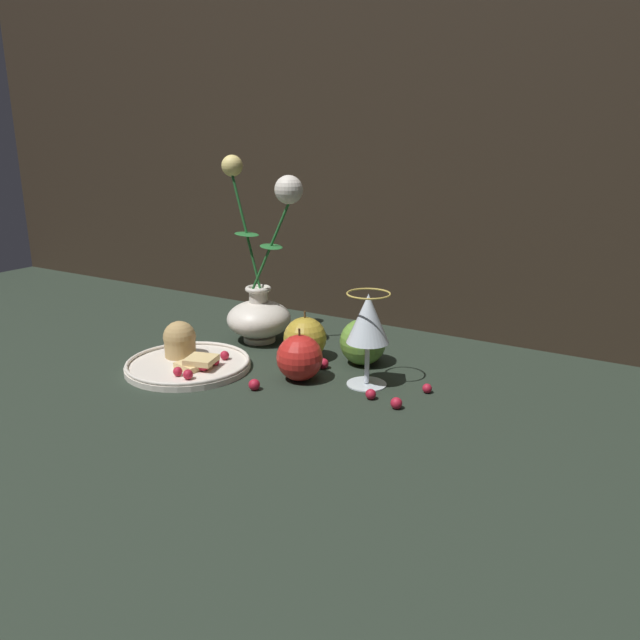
{
  "coord_description": "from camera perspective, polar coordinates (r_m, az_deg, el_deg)",
  "views": [
    {
      "loc": [
        0.59,
        -0.85,
        0.39
      ],
      "look_at": [
        0.07,
        -0.0,
        0.1
      ],
      "focal_mm": 35.0,
      "sensor_mm": 36.0,
      "label": 1
    }
  ],
  "objects": [
    {
      "name": "plate_with_pastries",
      "position": [
        1.13,
        -12.11,
        -3.39
      ],
      "size": [
        0.22,
        0.22,
        0.08
      ],
      "color": "silver",
      "rests_on": "ground_plane"
    },
    {
      "name": "berry_front_center",
      "position": [
        0.98,
        4.66,
        -6.78
      ],
      "size": [
        0.02,
        0.02,
        0.02
      ],
      "primitive_type": "sphere",
      "color": "#AD192D",
      "rests_on": "ground_plane"
    },
    {
      "name": "apple_at_table_edge",
      "position": [
        1.04,
        -1.88,
        -3.47
      ],
      "size": [
        0.08,
        0.08,
        0.09
      ],
      "color": "red",
      "rests_on": "ground_plane"
    },
    {
      "name": "berry_under_candlestick",
      "position": [
        1.1,
        0.31,
        -4.0
      ],
      "size": [
        0.02,
        0.02,
        0.02
      ],
      "primitive_type": "sphere",
      "color": "#AD192D",
      "rests_on": "ground_plane"
    },
    {
      "name": "apple_beside_vase",
      "position": [
        1.14,
        -1.52,
        -1.67
      ],
      "size": [
        0.08,
        0.08,
        0.09
      ],
      "color": "#B2932D",
      "rests_on": "ground_plane"
    },
    {
      "name": "ground_plane",
      "position": [
        1.1,
        -3.03,
        -4.45
      ],
      "size": [
        2.4,
        2.4,
        0.0
      ],
      "primitive_type": "plane",
      "color": "#232D23",
      "rests_on": "ground"
    },
    {
      "name": "wine_glass",
      "position": [
        1.0,
        4.41,
        -0.2
      ],
      "size": [
        0.07,
        0.07,
        0.16
      ],
      "color": "silver",
      "rests_on": "ground_plane"
    },
    {
      "name": "vase",
      "position": [
        1.23,
        -5.5,
        1.89
      ],
      "size": [
        0.19,
        0.13,
        0.36
      ],
      "color": "silver",
      "rests_on": "ground_plane"
    },
    {
      "name": "apple_near_glass",
      "position": [
        1.11,
        3.94,
        -2.0
      ],
      "size": [
        0.08,
        0.08,
        0.1
      ],
      "color": "#669938",
      "rests_on": "ground_plane"
    },
    {
      "name": "berry_far_right",
      "position": [
        1.01,
        -6.03,
        -5.9
      ],
      "size": [
        0.02,
        0.02,
        0.02
      ],
      "primitive_type": "sphere",
      "color": "#AD192D",
      "rests_on": "ground_plane"
    },
    {
      "name": "wall_back",
      "position": [
        1.35,
        5.85,
        25.14
      ],
      "size": [
        2.4,
        0.04,
        1.2
      ],
      "primitive_type": "cube",
      "color": "#2D2319",
      "rests_on": "ground_plane"
    },
    {
      "name": "berry_near_plate",
      "position": [
        1.01,
        9.77,
        -6.18
      ],
      "size": [
        0.02,
        0.02,
        0.02
      ],
      "primitive_type": "sphere",
      "color": "#AD192D",
      "rests_on": "ground_plane"
    },
    {
      "name": "berry_by_glass_stem",
      "position": [
        0.95,
        7.0,
        -7.55
      ],
      "size": [
        0.02,
        0.02,
        0.02
      ],
      "primitive_type": "sphere",
      "color": "#AD192D",
      "rests_on": "ground_plane"
    }
  ]
}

